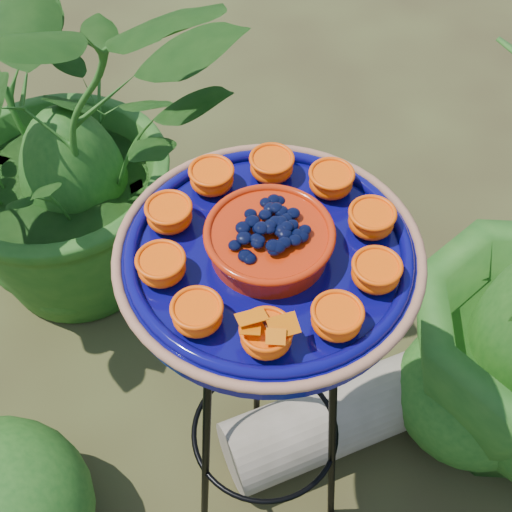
{
  "coord_description": "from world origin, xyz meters",
  "views": [
    {
      "loc": [
        0.2,
        -0.49,
        1.69
      ],
      "look_at": [
        0.01,
        0.1,
        0.91
      ],
      "focal_mm": 50.0,
      "sensor_mm": 36.0,
      "label": 1
    }
  ],
  "objects": [
    {
      "name": "shrub_back_left",
      "position": [
        -0.67,
        0.63,
        0.5
      ],
      "size": [
        1.19,
        1.15,
        1.0
      ],
      "primitive_type": "imported",
      "rotation": [
        0.0,
        0.0,
        0.58
      ],
      "color": "#1A4B14",
      "rests_on": "ground"
    },
    {
      "name": "driftwood_log",
      "position": [
        0.14,
        0.3,
        0.09
      ],
      "size": [
        0.53,
        0.49,
        0.18
      ],
      "primitive_type": "cylinder",
      "rotation": [
        0.0,
        1.57,
        0.71
      ],
      "color": "gray",
      "rests_on": "ground"
    },
    {
      "name": "tripod_stand",
      "position": [
        0.02,
        0.13,
        0.52
      ],
      "size": [
        0.41,
        0.41,
        0.85
      ],
      "rotation": [
        0.0,
        0.0,
        0.42
      ],
      "color": "black",
      "rests_on": "ground"
    },
    {
      "name": "feeder_dish",
      "position": [
        0.02,
        0.13,
        0.89
      ],
      "size": [
        0.57,
        0.57,
        0.1
      ],
      "rotation": [
        0.0,
        0.0,
        0.42
      ],
      "color": "#080753",
      "rests_on": "tripod_stand"
    }
  ]
}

